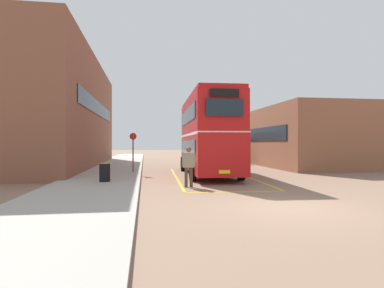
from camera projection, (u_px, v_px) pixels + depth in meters
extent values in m
plane|color=#846651|center=(202.00, 169.00, 23.89)|extent=(135.60, 135.60, 0.00)
cube|color=#A39E93|center=(117.00, 167.00, 25.30)|extent=(4.00, 57.60, 0.14)
cube|color=brown|center=(58.00, 113.00, 25.95)|extent=(6.30, 22.06, 8.78)
cube|color=#19232D|center=(99.00, 109.00, 26.42)|extent=(0.06, 16.76, 1.10)
cube|color=brown|center=(309.00, 137.00, 27.45)|extent=(8.44, 12.76, 4.92)
cube|color=#19232D|center=(261.00, 134.00, 26.83)|extent=(0.06, 9.70, 1.10)
cylinder|color=black|center=(183.00, 164.00, 22.29)|extent=(0.32, 1.01, 1.00)
cylinder|color=black|center=(219.00, 164.00, 22.57)|extent=(0.32, 1.01, 1.00)
cylinder|color=black|center=(192.00, 171.00, 16.35)|extent=(0.32, 1.01, 1.00)
cylinder|color=black|center=(241.00, 171.00, 16.63)|extent=(0.32, 1.01, 1.00)
cube|color=#B71414|center=(208.00, 152.00, 19.46)|extent=(2.84, 9.72, 2.10)
cube|color=#B71414|center=(208.00, 118.00, 19.45)|extent=(2.84, 9.53, 2.10)
cube|color=#B71414|center=(208.00, 99.00, 19.45)|extent=(2.73, 9.43, 0.20)
cube|color=white|center=(208.00, 135.00, 19.45)|extent=(2.87, 9.63, 0.14)
cube|color=#19232D|center=(187.00, 147.00, 19.32)|extent=(0.33, 7.90, 0.84)
cube|color=#19232D|center=(187.00, 116.00, 19.31)|extent=(0.33, 7.90, 0.84)
cube|color=#19232D|center=(228.00, 147.00, 19.59)|extent=(0.33, 7.90, 0.84)
cube|color=#19232D|center=(228.00, 116.00, 19.59)|extent=(0.33, 7.90, 0.84)
cube|color=#19232D|center=(225.00, 107.00, 14.64)|extent=(1.74, 0.11, 0.80)
cube|color=black|center=(225.00, 93.00, 14.64)|extent=(1.37, 0.09, 0.36)
cube|color=#19232D|center=(198.00, 145.00, 24.26)|extent=(1.99, 0.11, 1.00)
cube|color=yellow|center=(225.00, 172.00, 14.65)|extent=(0.52, 0.05, 0.16)
cylinder|color=black|center=(197.00, 156.00, 36.23)|extent=(0.27, 0.92, 0.92)
cylinder|color=black|center=(218.00, 156.00, 36.62)|extent=(0.27, 0.92, 0.92)
cylinder|color=black|center=(205.00, 158.00, 31.45)|extent=(0.27, 0.92, 0.92)
cylinder|color=black|center=(230.00, 158.00, 31.84)|extent=(0.27, 0.92, 0.92)
cube|color=silver|center=(212.00, 146.00, 34.03)|extent=(2.49, 8.08, 2.60)
cube|color=silver|center=(212.00, 134.00, 34.03)|extent=(2.34, 7.76, 0.12)
cube|color=#19232D|center=(201.00, 143.00, 33.84)|extent=(0.09, 6.45, 0.96)
cube|color=#19232D|center=(223.00, 143.00, 34.22)|extent=(0.09, 6.45, 0.96)
cube|color=#19232D|center=(205.00, 144.00, 38.03)|extent=(1.93, 0.06, 1.10)
cylinder|color=#473828|center=(191.00, 177.00, 14.10)|extent=(0.14, 0.14, 0.88)
cylinder|color=#473828|center=(186.00, 177.00, 14.09)|extent=(0.14, 0.14, 0.88)
cube|color=gray|center=(189.00, 160.00, 14.10)|extent=(0.53, 0.27, 0.66)
cylinder|color=gray|center=(194.00, 159.00, 14.11)|extent=(0.09, 0.09, 0.62)
cylinder|color=gray|center=(183.00, 159.00, 14.08)|extent=(0.09, 0.09, 0.62)
sphere|color=brown|center=(189.00, 149.00, 14.07)|extent=(0.24, 0.24, 0.24)
cylinder|color=black|center=(105.00, 173.00, 15.02)|extent=(0.51, 0.51, 0.85)
cylinder|color=olive|center=(105.00, 163.00, 15.02)|extent=(0.54, 0.54, 0.04)
cylinder|color=#4C4C51|center=(133.00, 153.00, 19.94)|extent=(0.08, 0.08, 2.42)
cylinder|color=red|center=(133.00, 136.00, 19.94)|extent=(0.43, 0.15, 0.44)
cube|color=gold|center=(176.00, 177.00, 18.28)|extent=(0.56, 11.63, 0.01)
cube|color=gold|center=(245.00, 176.00, 18.73)|extent=(0.56, 11.63, 0.01)
cube|color=gold|center=(236.00, 192.00, 12.73)|extent=(4.20, 0.28, 0.01)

